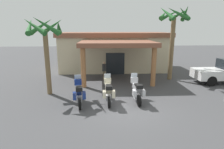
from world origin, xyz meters
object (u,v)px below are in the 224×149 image
at_px(motorcycle_silver, 137,91).
at_px(palm_tree_roadside, 45,36).
at_px(motel_building, 114,50).
at_px(pedestrian, 104,70).
at_px(palm_tree_near_portico, 174,25).
at_px(motorcycle_blue, 79,93).
at_px(motorcycle_cream, 108,92).

bearing_deg(motorcycle_silver, palm_tree_roadside, 71.68).
bearing_deg(motel_building, pedestrian, -102.98).
bearing_deg(motorcycle_silver, palm_tree_near_portico, -39.29).
xyz_separation_m(motel_building, palm_tree_roadside, (-5.08, -8.05, 1.88)).
bearing_deg(motorcycle_blue, motorcycle_cream, -93.92).
bearing_deg(palm_tree_roadside, palm_tree_near_portico, 18.09).
bearing_deg(motel_building, palm_tree_roadside, -121.05).
bearing_deg(palm_tree_roadside, motel_building, 57.76).
xyz_separation_m(pedestrian, palm_tree_near_portico, (5.85, -0.10, 3.69)).
bearing_deg(palm_tree_near_portico, motorcycle_cream, -138.59).
xyz_separation_m(motel_building, motorcycle_silver, (0.61, -9.89, -1.36)).
xyz_separation_m(motorcycle_silver, palm_tree_roadside, (-5.69, 1.83, 3.24)).
bearing_deg(motorcycle_blue, palm_tree_roadside, 39.60).
bearing_deg(pedestrian, palm_tree_roadside, 18.54).
bearing_deg(palm_tree_roadside, motorcycle_cream, -25.70).
relative_size(motorcycle_silver, palm_tree_roadside, 0.43).
distance_m(motel_building, pedestrian, 5.05).
relative_size(motel_building, motorcycle_cream, 5.26).
xyz_separation_m(motorcycle_silver, pedestrian, (-1.82, 5.11, 0.25)).
relative_size(motorcycle_cream, motorcycle_silver, 1.00).
xyz_separation_m(motorcycle_cream, palm_tree_near_portico, (5.77, 5.08, 3.94)).
height_order(motel_building, palm_tree_near_portico, palm_tree_near_portico).
bearing_deg(motel_building, motorcycle_silver, -85.26).
relative_size(motorcycle_blue, motorcycle_cream, 1.00).
xyz_separation_m(palm_tree_near_portico, palm_tree_roadside, (-9.73, -3.18, -0.70)).
xyz_separation_m(motel_building, palm_tree_near_portico, (4.65, -4.88, 2.59)).
bearing_deg(motorcycle_blue, palm_tree_near_portico, -63.26).
distance_m(motel_building, palm_tree_roadside, 9.71).
height_order(motorcycle_silver, palm_tree_near_portico, palm_tree_near_portico).
height_order(motel_building, motorcycle_cream, motel_building).
distance_m(motorcycle_blue, pedestrian, 5.57).
height_order(pedestrian, palm_tree_roadside, palm_tree_roadside).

